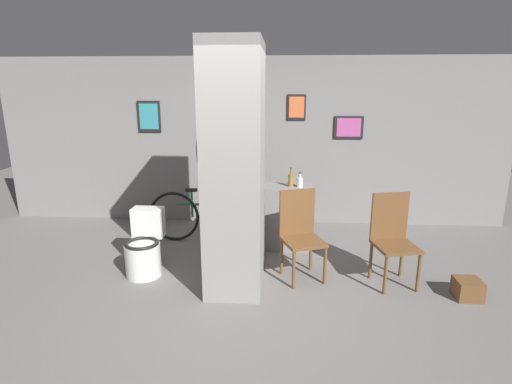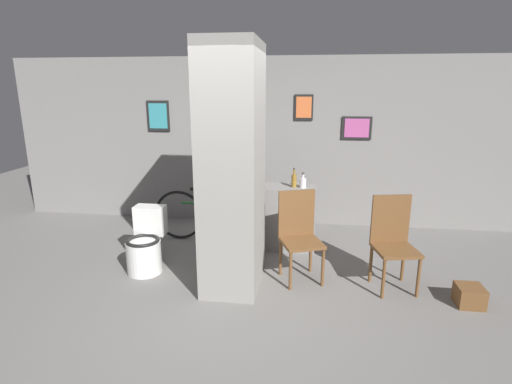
# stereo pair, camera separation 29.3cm
# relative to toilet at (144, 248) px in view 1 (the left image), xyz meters

# --- Properties ---
(ground_plane) EXTENTS (14.00, 14.00, 0.00)m
(ground_plane) POSITION_rel_toilet_xyz_m (1.10, -0.63, -0.31)
(ground_plane) COLOR slate
(wall_back) EXTENTS (8.00, 0.09, 2.60)m
(wall_back) POSITION_rel_toilet_xyz_m (1.10, 2.00, 1.00)
(wall_back) COLOR gray
(wall_back) RESTS_ON ground_plane
(pillar_center) EXTENTS (0.62, 0.99, 2.60)m
(pillar_center) POSITION_rel_toilet_xyz_m (1.10, -0.14, 0.99)
(pillar_center) COLOR gray
(pillar_center) RESTS_ON ground_plane
(counter_shelf) EXTENTS (1.13, 0.44, 0.86)m
(counter_shelf) POSITION_rel_toilet_xyz_m (1.45, 0.93, 0.12)
(counter_shelf) COLOR gray
(counter_shelf) RESTS_ON ground_plane
(toilet) EXTENTS (0.41, 0.57, 0.75)m
(toilet) POSITION_rel_toilet_xyz_m (0.00, 0.00, 0.00)
(toilet) COLOR silver
(toilet) RESTS_ON ground_plane
(chair_near_pillar) EXTENTS (0.55, 0.55, 1.02)m
(chair_near_pillar) POSITION_rel_toilet_xyz_m (1.82, 0.05, 0.24)
(chair_near_pillar) COLOR brown
(chair_near_pillar) RESTS_ON ground_plane
(chair_by_doorway) EXTENTS (0.51, 0.51, 1.02)m
(chair_by_doorway) POSITION_rel_toilet_xyz_m (2.84, -0.02, 0.24)
(chair_by_doorway) COLOR brown
(chair_by_doorway) RESTS_ON ground_plane
(bicycle) EXTENTS (1.79, 0.42, 0.78)m
(bicycle) POSITION_rel_toilet_xyz_m (0.61, 1.04, 0.07)
(bicycle) COLOR black
(bicycle) RESTS_ON ground_plane
(bottle_tall) EXTENTS (0.07, 0.07, 0.26)m
(bottle_tall) POSITION_rel_toilet_xyz_m (1.72, 0.92, 0.65)
(bottle_tall) COLOR olive
(bottle_tall) RESTS_ON counter_shelf
(bottle_short) EXTENTS (0.09, 0.09, 0.21)m
(bottle_short) POSITION_rel_toilet_xyz_m (1.84, 0.89, 0.63)
(bottle_short) COLOR silver
(bottle_short) RESTS_ON counter_shelf
(floor_crate) EXTENTS (0.26, 0.26, 0.21)m
(floor_crate) POSITION_rel_toilet_xyz_m (3.56, -0.35, -0.21)
(floor_crate) COLOR brown
(floor_crate) RESTS_ON ground_plane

